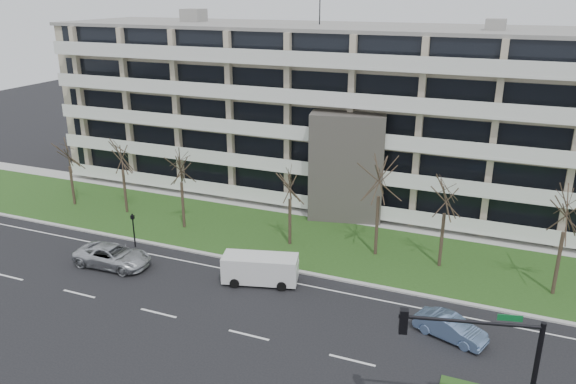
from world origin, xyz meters
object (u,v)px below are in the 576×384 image
at_px(silver_pickup, 113,256).
at_px(pedestrian_signal, 133,226).
at_px(blue_sedan, 450,327).
at_px(white_van, 261,267).
at_px(traffic_signal, 487,364).

relative_size(silver_pickup, pedestrian_signal, 2.02).
relative_size(blue_sedan, white_van, 0.77).
height_order(silver_pickup, traffic_signal, traffic_signal).
xyz_separation_m(white_van, pedestrian_signal, (-11.08, 1.36, 0.57)).
bearing_deg(silver_pickup, blue_sedan, -92.21).
xyz_separation_m(silver_pickup, traffic_signal, (24.96, -7.73, 3.46)).
distance_m(silver_pickup, traffic_signal, 26.36).
xyz_separation_m(blue_sedan, traffic_signal, (2.04, -7.75, 3.56)).
distance_m(blue_sedan, pedestrian_signal, 23.63).
xyz_separation_m(silver_pickup, pedestrian_signal, (-0.48, 3.11, 0.96)).
relative_size(silver_pickup, white_van, 1.04).
relative_size(white_van, pedestrian_signal, 1.94).
bearing_deg(pedestrian_signal, blue_sedan, -20.46).
height_order(white_van, traffic_signal, traffic_signal).
height_order(blue_sedan, white_van, white_van).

